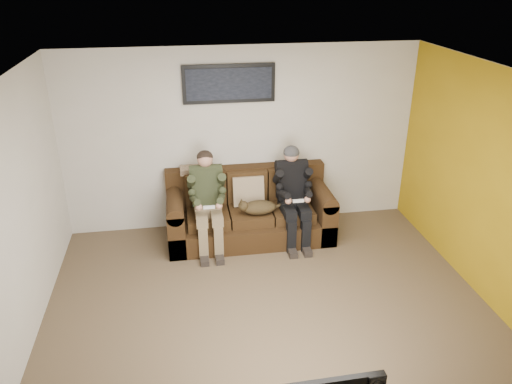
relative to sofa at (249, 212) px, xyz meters
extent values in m
plane|color=brown|center=(-0.03, -1.83, -0.35)|extent=(5.00, 5.00, 0.00)
plane|color=silver|center=(-0.03, -1.83, 2.25)|extent=(5.00, 5.00, 0.00)
plane|color=beige|center=(-0.03, 0.42, 0.95)|extent=(5.00, 0.00, 5.00)
plane|color=beige|center=(-0.03, -4.08, 0.95)|extent=(5.00, 0.00, 5.00)
plane|color=beige|center=(-2.53, -1.83, 0.95)|extent=(0.00, 4.50, 4.50)
plane|color=beige|center=(2.47, -1.83, 0.95)|extent=(0.00, 4.50, 4.50)
plane|color=#AA8411|center=(2.46, -1.83, 0.95)|extent=(0.00, 4.50, 4.50)
cube|color=#33200F|center=(0.00, -0.08, -0.20)|extent=(2.28, 0.98, 0.31)
cube|color=#33200F|center=(0.00, 0.31, 0.27)|extent=(2.28, 0.21, 0.62)
cube|color=#33200F|center=(-1.03, -0.08, -0.04)|extent=(0.23, 0.98, 0.62)
cube|color=#33200F|center=(1.03, -0.08, -0.04)|extent=(0.23, 0.98, 0.62)
cylinder|color=#33200F|center=(-1.03, -0.08, 0.27)|extent=(0.23, 0.98, 0.23)
cylinder|color=#33200F|center=(1.03, -0.08, 0.27)|extent=(0.23, 0.98, 0.23)
cube|color=#392511|center=(-0.59, -0.13, 0.03)|extent=(0.57, 0.62, 0.15)
cube|color=#392511|center=(-0.59, 0.16, 0.33)|extent=(0.57, 0.15, 0.46)
cube|color=#392511|center=(0.00, -0.13, 0.03)|extent=(0.57, 0.62, 0.15)
cube|color=#392511|center=(0.00, 0.16, 0.33)|extent=(0.57, 0.15, 0.46)
cube|color=#392511|center=(0.59, -0.13, 0.03)|extent=(0.57, 0.62, 0.15)
cube|color=#392511|center=(0.59, 0.16, 0.33)|extent=(0.57, 0.15, 0.46)
cube|color=#998364|center=(0.00, 0.04, 0.31)|extent=(0.44, 0.21, 0.43)
cube|color=tan|center=(-0.69, 0.29, 0.58)|extent=(0.47, 0.23, 0.08)
cube|color=#826F51|center=(-0.59, -0.16, 0.17)|extent=(0.36, 0.30, 0.14)
cube|color=#2C321E|center=(-0.59, -0.06, 0.47)|extent=(0.40, 0.30, 0.53)
cylinder|color=#2C321E|center=(-0.59, -0.04, 0.68)|extent=(0.44, 0.18, 0.18)
sphere|color=tan|center=(-0.59, -0.02, 0.84)|extent=(0.21, 0.21, 0.21)
cube|color=#826F51|center=(-0.69, -0.36, 0.16)|extent=(0.15, 0.42, 0.13)
cube|color=#826F51|center=(-0.49, -0.36, 0.16)|extent=(0.15, 0.42, 0.13)
cube|color=#826F51|center=(-0.69, -0.56, -0.12)|extent=(0.12, 0.13, 0.46)
cube|color=#826F51|center=(-0.49, -0.56, -0.12)|extent=(0.12, 0.13, 0.46)
cube|color=black|center=(-0.69, -0.64, -0.31)|extent=(0.11, 0.26, 0.08)
cube|color=black|center=(-0.49, -0.64, -0.31)|extent=(0.11, 0.26, 0.08)
cylinder|color=#2C321E|center=(-0.79, -0.13, 0.57)|extent=(0.11, 0.30, 0.28)
cylinder|color=#2C321E|center=(-0.39, -0.13, 0.57)|extent=(0.11, 0.30, 0.28)
cylinder|color=#2C321E|center=(-0.76, -0.35, 0.41)|extent=(0.14, 0.32, 0.15)
cylinder|color=#2C321E|center=(-0.42, -0.35, 0.41)|extent=(0.14, 0.32, 0.15)
sphere|color=tan|center=(-0.72, -0.47, 0.36)|extent=(0.09, 0.09, 0.09)
sphere|color=tan|center=(-0.46, -0.47, 0.36)|extent=(0.09, 0.09, 0.09)
cube|color=white|center=(-0.59, -0.49, 0.36)|extent=(0.15, 0.04, 0.03)
ellipsoid|color=black|center=(-0.59, -0.01, 0.87)|extent=(0.22, 0.22, 0.17)
cube|color=black|center=(0.59, -0.16, 0.17)|extent=(0.36, 0.30, 0.14)
cube|color=black|center=(0.59, -0.06, 0.47)|extent=(0.40, 0.30, 0.53)
cylinder|color=black|center=(0.59, -0.04, 0.68)|extent=(0.44, 0.18, 0.18)
sphere|color=tan|center=(0.59, -0.02, 0.84)|extent=(0.21, 0.21, 0.21)
cube|color=black|center=(0.49, -0.36, 0.16)|extent=(0.15, 0.42, 0.13)
cube|color=black|center=(0.69, -0.36, 0.16)|extent=(0.15, 0.42, 0.13)
cube|color=black|center=(0.49, -0.56, -0.12)|extent=(0.12, 0.13, 0.46)
cube|color=black|center=(0.69, -0.56, -0.12)|extent=(0.12, 0.13, 0.46)
cube|color=black|center=(0.49, -0.64, -0.31)|extent=(0.11, 0.26, 0.08)
cube|color=black|center=(0.69, -0.64, -0.31)|extent=(0.11, 0.26, 0.08)
cylinder|color=black|center=(0.39, -0.13, 0.57)|extent=(0.11, 0.30, 0.28)
cylinder|color=black|center=(0.79, -0.13, 0.57)|extent=(0.11, 0.30, 0.28)
cylinder|color=black|center=(0.42, -0.35, 0.41)|extent=(0.14, 0.32, 0.15)
cylinder|color=black|center=(0.76, -0.35, 0.41)|extent=(0.14, 0.32, 0.15)
sphere|color=tan|center=(0.46, -0.47, 0.36)|extent=(0.09, 0.09, 0.09)
sphere|color=tan|center=(0.72, -0.47, 0.36)|extent=(0.09, 0.09, 0.09)
cube|color=white|center=(0.59, -0.49, 0.36)|extent=(0.15, 0.04, 0.03)
ellipsoid|color=black|center=(0.59, -0.02, 0.87)|extent=(0.22, 0.22, 0.19)
ellipsoid|color=#4D3B1E|center=(0.10, -0.28, 0.20)|extent=(0.47, 0.26, 0.19)
sphere|color=#4D3B1E|center=(-0.12, -0.31, 0.25)|extent=(0.14, 0.14, 0.14)
cone|color=#4D3B1E|center=(-0.14, -0.34, 0.32)|extent=(0.04, 0.04, 0.04)
cone|color=#4D3B1E|center=(-0.14, -0.27, 0.32)|extent=(0.04, 0.04, 0.04)
cylinder|color=#4D3B1E|center=(0.34, -0.23, 0.16)|extent=(0.26, 0.13, 0.08)
cube|color=black|center=(-0.20, 0.39, 1.75)|extent=(1.25, 0.04, 0.52)
cube|color=black|center=(-0.20, 0.36, 1.75)|extent=(1.15, 0.01, 0.42)
camera|label=1|loc=(-0.92, -6.25, 3.20)|focal=35.00mm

